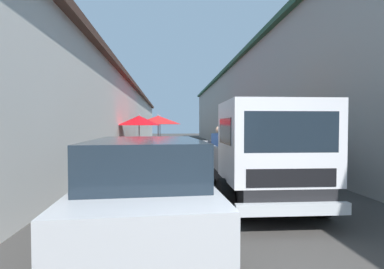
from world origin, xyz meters
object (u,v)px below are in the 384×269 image
at_px(fruit_stall_mid_lane, 160,123).
at_px(vendor_in_shade, 219,149).
at_px(vendor_by_crates, 252,144).
at_px(fruit_stall_far_right, 158,123).
at_px(delivery_truck, 262,156).
at_px(hatchback_car, 147,186).
at_px(parked_scooter, 236,151).
at_px(fruit_stall_near_right, 272,125).
at_px(fruit_stall_near_left, 140,126).

relative_size(fruit_stall_mid_lane, vendor_in_shade, 1.46).
bearing_deg(vendor_in_shade, vendor_by_crates, -37.83).
distance_m(fruit_stall_far_right, delivery_truck, 11.18).
bearing_deg(fruit_stall_far_right, vendor_by_crates, -147.26).
bearing_deg(delivery_truck, vendor_in_shade, 7.04).
distance_m(delivery_truck, vendor_in_shade, 2.89).
relative_size(hatchback_car, delivery_truck, 0.81).
bearing_deg(parked_scooter, fruit_stall_near_right, 179.03).
bearing_deg(vendor_in_shade, fruit_stall_near_left, 27.22).
height_order(fruit_stall_far_right, hatchback_car, fruit_stall_far_right).
relative_size(fruit_stall_near_right, hatchback_car, 0.59).
xyz_separation_m(fruit_stall_mid_lane, parked_scooter, (-6.56, -3.83, -1.39)).
bearing_deg(vendor_by_crates, delivery_truck, 165.28).
relative_size(hatchback_car, parked_scooter, 2.40).
height_order(fruit_stall_near_left, vendor_by_crates, fruit_stall_near_left).
height_order(fruit_stall_mid_lane, delivery_truck, fruit_stall_mid_lane).
bearing_deg(fruit_stall_near_right, fruit_stall_near_left, 39.06).
bearing_deg(vendor_by_crates, parked_scooter, -1.20).
distance_m(fruit_stall_far_right, fruit_stall_near_right, 8.79).
bearing_deg(hatchback_car, vendor_by_crates, -29.24).
bearing_deg(fruit_stall_near_left, vendor_by_crates, -127.64).
xyz_separation_m(fruit_stall_far_right, hatchback_car, (-12.17, -0.24, -1.07)).
distance_m(vendor_in_shade, parked_scooter, 5.25).
relative_size(fruit_stall_near_right, delivery_truck, 0.48).
relative_size(fruit_stall_mid_lane, hatchback_car, 0.60).
bearing_deg(fruit_stall_near_left, vendor_in_shade, -152.78).
xyz_separation_m(delivery_truck, parked_scooter, (7.80, -1.38, -0.59)).
distance_m(fruit_stall_near_right, parked_scooter, 5.03).
height_order(fruit_stall_far_right, vendor_by_crates, fruit_stall_far_right).
relative_size(fruit_stall_near_left, parked_scooter, 1.34).
relative_size(fruit_stall_mid_lane, delivery_truck, 0.48).
height_order(fruit_stall_far_right, fruit_stall_near_left, fruit_stall_far_right).
distance_m(fruit_stall_far_right, vendor_by_crates, 7.02).
distance_m(fruit_stall_near_right, hatchback_car, 5.56).
relative_size(fruit_stall_far_right, fruit_stall_near_left, 1.21).
xyz_separation_m(fruit_stall_near_right, fruit_stall_mid_lane, (11.44, 3.75, 0.16)).
bearing_deg(hatchback_car, fruit_stall_near_right, -39.79).
distance_m(fruit_stall_near_right, vendor_by_crates, 2.22).
bearing_deg(delivery_truck, fruit_stall_near_left, 21.00).
height_order(hatchback_car, vendor_by_crates, vendor_by_crates).
distance_m(hatchback_car, vendor_in_shade, 4.55).
bearing_deg(fruit_stall_mid_lane, hatchback_car, -179.11).
xyz_separation_m(delivery_truck, vendor_in_shade, (2.87, 0.35, -0.09)).
distance_m(delivery_truck, vendor_by_crates, 5.19).
xyz_separation_m(fruit_stall_far_right, fruit_stall_near_right, (-7.96, -3.74, -0.12)).
height_order(delivery_truck, parked_scooter, delivery_truck).
height_order(fruit_stall_near_right, fruit_stall_near_left, fruit_stall_near_right).
relative_size(fruit_stall_mid_lane, vendor_by_crates, 1.45).
height_order(vendor_by_crates, parked_scooter, vendor_by_crates).
bearing_deg(hatchback_car, fruit_stall_near_left, 6.25).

